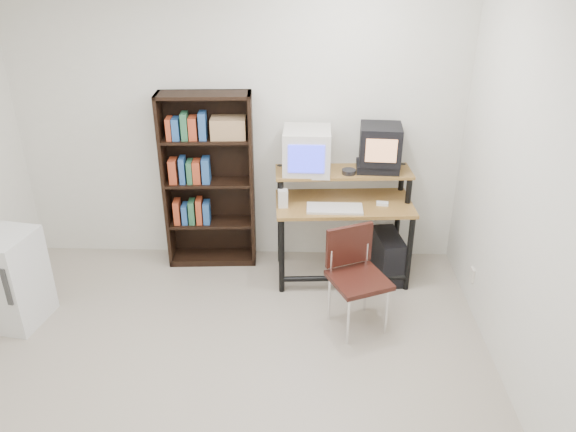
{
  "coord_description": "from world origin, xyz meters",
  "views": [
    {
      "loc": [
        0.59,
        -2.82,
        2.78
      ],
      "look_at": [
        0.47,
        1.1,
        0.84
      ],
      "focal_mm": 35.0,
      "sensor_mm": 36.0,
      "label": 1
    }
  ],
  "objects_px": {
    "crt_tv": "(380,144)",
    "pc_tower": "(387,256)",
    "crt_monitor": "(307,151)",
    "school_chair": "(355,269)",
    "computer_desk": "(343,206)",
    "bookshelf": "(209,178)",
    "mini_fridge": "(9,279)"
  },
  "relations": [
    {
      "from": "crt_monitor",
      "to": "school_chair",
      "type": "xyz_separation_m",
      "value": [
        0.38,
        -0.83,
        -0.66
      ]
    },
    {
      "from": "pc_tower",
      "to": "mini_fridge",
      "type": "relative_size",
      "value": 0.58
    },
    {
      "from": "crt_tv",
      "to": "mini_fridge",
      "type": "xyz_separation_m",
      "value": [
        -2.96,
        -0.92,
        -0.83
      ]
    },
    {
      "from": "computer_desk",
      "to": "school_chair",
      "type": "relative_size",
      "value": 1.49
    },
    {
      "from": "computer_desk",
      "to": "crt_monitor",
      "type": "relative_size",
      "value": 2.92
    },
    {
      "from": "pc_tower",
      "to": "school_chair",
      "type": "bearing_deg",
      "value": -125.61
    },
    {
      "from": "computer_desk",
      "to": "bookshelf",
      "type": "height_order",
      "value": "bookshelf"
    },
    {
      "from": "crt_monitor",
      "to": "mini_fridge",
      "type": "xyz_separation_m",
      "value": [
        -2.33,
        -0.88,
        -0.77
      ]
    },
    {
      "from": "crt_tv",
      "to": "mini_fridge",
      "type": "bearing_deg",
      "value": -158.66
    },
    {
      "from": "bookshelf",
      "to": "school_chair",
      "type": "bearing_deg",
      "value": -40.56
    },
    {
      "from": "crt_monitor",
      "to": "school_chair",
      "type": "height_order",
      "value": "crt_monitor"
    },
    {
      "from": "crt_monitor",
      "to": "mini_fridge",
      "type": "height_order",
      "value": "crt_monitor"
    },
    {
      "from": "pc_tower",
      "to": "mini_fridge",
      "type": "xyz_separation_m",
      "value": [
        -3.07,
        -0.75,
        0.18
      ]
    },
    {
      "from": "crt_tv",
      "to": "bookshelf",
      "type": "xyz_separation_m",
      "value": [
        -1.51,
        0.1,
        -0.37
      ]
    },
    {
      "from": "school_chair",
      "to": "bookshelf",
      "type": "bearing_deg",
      "value": 119.03
    },
    {
      "from": "crt_monitor",
      "to": "pc_tower",
      "type": "bearing_deg",
      "value": -9.37
    },
    {
      "from": "crt_monitor",
      "to": "school_chair",
      "type": "bearing_deg",
      "value": -64.26
    },
    {
      "from": "crt_monitor",
      "to": "pc_tower",
      "type": "relative_size",
      "value": 0.92
    },
    {
      "from": "pc_tower",
      "to": "bookshelf",
      "type": "relative_size",
      "value": 0.28
    },
    {
      "from": "crt_monitor",
      "to": "computer_desk",
      "type": "bearing_deg",
      "value": -15.93
    },
    {
      "from": "crt_monitor",
      "to": "bookshelf",
      "type": "relative_size",
      "value": 0.26
    },
    {
      "from": "computer_desk",
      "to": "crt_tv",
      "type": "relative_size",
      "value": 3.3
    },
    {
      "from": "computer_desk",
      "to": "school_chair",
      "type": "xyz_separation_m",
      "value": [
        0.06,
        -0.73,
        -0.19
      ]
    },
    {
      "from": "computer_desk",
      "to": "mini_fridge",
      "type": "bearing_deg",
      "value": -167.27
    },
    {
      "from": "bookshelf",
      "to": "mini_fridge",
      "type": "bearing_deg",
      "value": -148.2
    },
    {
      "from": "school_chair",
      "to": "crt_monitor",
      "type": "bearing_deg",
      "value": 91.15
    },
    {
      "from": "pc_tower",
      "to": "bookshelf",
      "type": "bearing_deg",
      "value": 162.26
    },
    {
      "from": "computer_desk",
      "to": "bookshelf",
      "type": "bearing_deg",
      "value": 165.41
    },
    {
      "from": "crt_tv",
      "to": "school_chair",
      "type": "distance_m",
      "value": 1.15
    },
    {
      "from": "crt_tv",
      "to": "pc_tower",
      "type": "relative_size",
      "value": 0.82
    },
    {
      "from": "pc_tower",
      "to": "crt_tv",
      "type": "bearing_deg",
      "value": 115.57
    },
    {
      "from": "computer_desk",
      "to": "pc_tower",
      "type": "height_order",
      "value": "computer_desk"
    }
  ]
}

